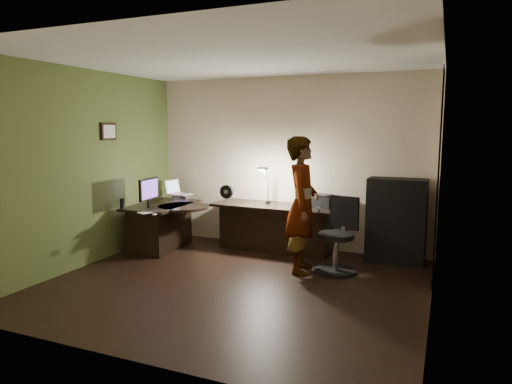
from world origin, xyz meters
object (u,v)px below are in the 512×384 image
at_px(office_chair, 336,235).
at_px(person, 302,205).
at_px(desk_left, 163,227).
at_px(monitor, 148,198).
at_px(cabinet, 396,221).
at_px(desk_right, 274,228).

height_order(office_chair, person, person).
bearing_deg(desk_left, monitor, -93.10).
height_order(desk_left, cabinet, cabinet).
relative_size(desk_left, desk_right, 0.65).
relative_size(desk_left, cabinet, 1.04).
height_order(desk_left, office_chair, office_chair).
bearing_deg(monitor, cabinet, 11.04).
bearing_deg(office_chair, desk_right, 164.28).
bearing_deg(person, monitor, 83.66).
height_order(monitor, office_chair, monitor).
distance_m(desk_left, desk_right, 1.75).
bearing_deg(cabinet, desk_left, -167.87).
bearing_deg(person, cabinet, -60.10).
bearing_deg(person, desk_right, 31.19).
bearing_deg(desk_right, desk_left, -158.29).
height_order(cabinet, person, person).
relative_size(office_chair, person, 0.55).
distance_m(desk_right, monitor, 1.97).
bearing_deg(desk_right, person, -46.95).
xyz_separation_m(desk_right, monitor, (-1.66, -0.93, 0.51)).
bearing_deg(monitor, person, -2.53).
relative_size(monitor, person, 0.28).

